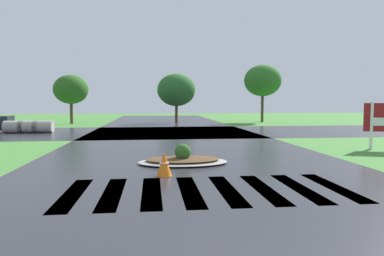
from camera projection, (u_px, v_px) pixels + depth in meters
asphalt_roadway at (187, 156)px, 13.79m from camera, size 11.18×80.00×0.01m
asphalt_cross_road at (171, 132)px, 24.75m from camera, size 90.00×10.06×0.01m
crosswalk_stripes at (208, 190)px, 8.48m from camera, size 6.75×3.03×0.01m
median_island at (183, 160)px, 12.15m from camera, size 3.06×1.89×0.68m
drainage_pipe_stack at (29, 127)px, 23.97m from camera, size 3.19×0.92×0.83m
traffic_cone at (164, 164)px, 10.08m from camera, size 0.44×0.44×0.69m
background_treeline at (146, 86)px, 34.98m from camera, size 32.83×4.46×5.86m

